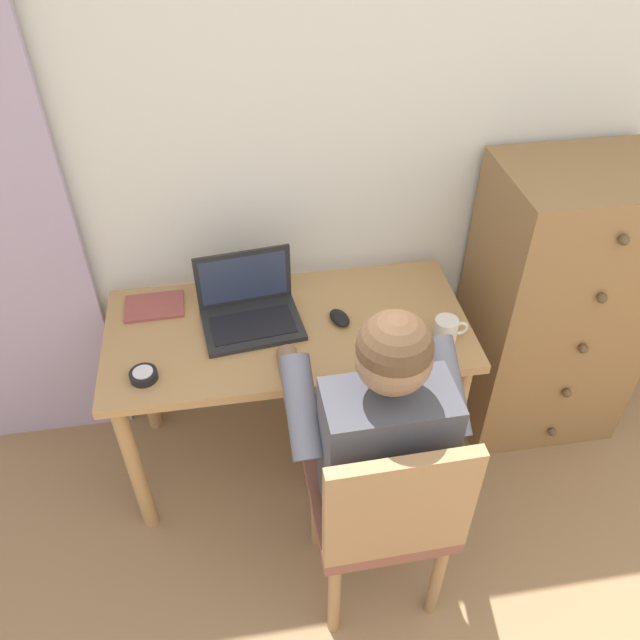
{
  "coord_description": "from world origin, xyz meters",
  "views": [
    {
      "loc": [
        -0.63,
        0.14,
        2.2
      ],
      "look_at": [
        -0.37,
        1.73,
        0.81
      ],
      "focal_mm": 35.79,
      "sensor_mm": 36.0,
      "label": 1
    }
  ],
  "objects_px": {
    "computer_mouse": "(340,318)",
    "notebook_pad": "(155,306)",
    "dresser": "(554,307)",
    "laptop": "(249,308)",
    "desk": "(289,347)",
    "person_seated": "(374,425)",
    "coffee_mug": "(446,331)",
    "chair": "(385,511)",
    "desk_clock": "(144,375)"
  },
  "relations": [
    {
      "from": "desk",
      "to": "chair",
      "type": "xyz_separation_m",
      "value": [
        0.21,
        -0.65,
        -0.1
      ]
    },
    {
      "from": "desk",
      "to": "dresser",
      "type": "bearing_deg",
      "value": 4.46
    },
    {
      "from": "person_seated",
      "to": "laptop",
      "type": "height_order",
      "value": "person_seated"
    },
    {
      "from": "notebook_pad",
      "to": "computer_mouse",
      "type": "bearing_deg",
      "value": -16.86
    },
    {
      "from": "dresser",
      "to": "coffee_mug",
      "type": "bearing_deg",
      "value": -155.71
    },
    {
      "from": "notebook_pad",
      "to": "person_seated",
      "type": "bearing_deg",
      "value": -45.24
    },
    {
      "from": "chair",
      "to": "person_seated",
      "type": "relative_size",
      "value": 0.74
    },
    {
      "from": "chair",
      "to": "laptop",
      "type": "height_order",
      "value": "laptop"
    },
    {
      "from": "desk_clock",
      "to": "notebook_pad",
      "type": "bearing_deg",
      "value": 86.79
    },
    {
      "from": "chair",
      "to": "person_seated",
      "type": "xyz_separation_m",
      "value": [
        -0.0,
        0.18,
        0.18
      ]
    },
    {
      "from": "computer_mouse",
      "to": "coffee_mug",
      "type": "distance_m",
      "value": 0.37
    },
    {
      "from": "person_seated",
      "to": "coffee_mug",
      "type": "distance_m",
      "value": 0.45
    },
    {
      "from": "dresser",
      "to": "coffee_mug",
      "type": "distance_m",
      "value": 0.62
    },
    {
      "from": "desk",
      "to": "dresser",
      "type": "height_order",
      "value": "dresser"
    },
    {
      "from": "computer_mouse",
      "to": "desk_clock",
      "type": "relative_size",
      "value": 1.11
    },
    {
      "from": "dresser",
      "to": "computer_mouse",
      "type": "bearing_deg",
      "value": -174.38
    },
    {
      "from": "person_seated",
      "to": "notebook_pad",
      "type": "relative_size",
      "value": 5.79
    },
    {
      "from": "laptop",
      "to": "notebook_pad",
      "type": "distance_m",
      "value": 0.36
    },
    {
      "from": "computer_mouse",
      "to": "desk",
      "type": "bearing_deg",
      "value": 161.09
    },
    {
      "from": "chair",
      "to": "desk_clock",
      "type": "relative_size",
      "value": 9.99
    },
    {
      "from": "desk",
      "to": "person_seated",
      "type": "relative_size",
      "value": 1.05
    },
    {
      "from": "chair",
      "to": "coffee_mug",
      "type": "bearing_deg",
      "value": 57.5
    },
    {
      "from": "desk",
      "to": "coffee_mug",
      "type": "bearing_deg",
      "value": -17.19
    },
    {
      "from": "desk",
      "to": "dresser",
      "type": "xyz_separation_m",
      "value": [
        1.07,
        0.08,
        -0.02
      ]
    },
    {
      "from": "computer_mouse",
      "to": "coffee_mug",
      "type": "relative_size",
      "value": 0.83
    },
    {
      "from": "desk",
      "to": "computer_mouse",
      "type": "height_order",
      "value": "computer_mouse"
    },
    {
      "from": "chair",
      "to": "computer_mouse",
      "type": "relative_size",
      "value": 8.99
    },
    {
      "from": "dresser",
      "to": "laptop",
      "type": "bearing_deg",
      "value": -178.73
    },
    {
      "from": "person_seated",
      "to": "laptop",
      "type": "relative_size",
      "value": 3.32
    },
    {
      "from": "desk",
      "to": "person_seated",
      "type": "xyz_separation_m",
      "value": [
        0.21,
        -0.47,
        0.08
      ]
    },
    {
      "from": "desk",
      "to": "dresser",
      "type": "distance_m",
      "value": 1.07
    },
    {
      "from": "chair",
      "to": "coffee_mug",
      "type": "xyz_separation_m",
      "value": [
        0.31,
        0.49,
        0.25
      ]
    },
    {
      "from": "person_seated",
      "to": "coffee_mug",
      "type": "xyz_separation_m",
      "value": [
        0.32,
        0.31,
        0.07
      ]
    },
    {
      "from": "dresser",
      "to": "coffee_mug",
      "type": "xyz_separation_m",
      "value": [
        -0.54,
        -0.25,
        0.17
      ]
    },
    {
      "from": "computer_mouse",
      "to": "notebook_pad",
      "type": "distance_m",
      "value": 0.68
    },
    {
      "from": "chair",
      "to": "person_seated",
      "type": "height_order",
      "value": "person_seated"
    },
    {
      "from": "person_seated",
      "to": "laptop",
      "type": "bearing_deg",
      "value": 122.33
    },
    {
      "from": "notebook_pad",
      "to": "coffee_mug",
      "type": "distance_m",
      "value": 1.05
    },
    {
      "from": "chair",
      "to": "desk",
      "type": "bearing_deg",
      "value": 107.82
    },
    {
      "from": "computer_mouse",
      "to": "notebook_pad",
      "type": "height_order",
      "value": "computer_mouse"
    },
    {
      "from": "desk_clock",
      "to": "notebook_pad",
      "type": "distance_m",
      "value": 0.36
    },
    {
      "from": "desk",
      "to": "computer_mouse",
      "type": "bearing_deg",
      "value": -1.05
    },
    {
      "from": "dresser",
      "to": "coffee_mug",
      "type": "relative_size",
      "value": 9.9
    },
    {
      "from": "notebook_pad",
      "to": "laptop",
      "type": "bearing_deg",
      "value": -20.91
    },
    {
      "from": "desk",
      "to": "chair",
      "type": "height_order",
      "value": "chair"
    },
    {
      "from": "person_seated",
      "to": "notebook_pad",
      "type": "distance_m",
      "value": 0.93
    },
    {
      "from": "coffee_mug",
      "to": "dresser",
      "type": "bearing_deg",
      "value": 24.29
    },
    {
      "from": "notebook_pad",
      "to": "coffee_mug",
      "type": "height_order",
      "value": "coffee_mug"
    },
    {
      "from": "person_seated",
      "to": "dresser",
      "type": "bearing_deg",
      "value": 32.74
    },
    {
      "from": "laptop",
      "to": "desk_clock",
      "type": "bearing_deg",
      "value": -146.54
    }
  ]
}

